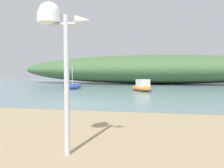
% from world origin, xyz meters
% --- Properties ---
extents(ground_plane, '(120.00, 120.00, 0.00)m').
position_xyz_m(ground_plane, '(0.00, 0.00, 0.00)').
color(ground_plane, gray).
extents(distant_hill, '(50.47, 12.59, 5.25)m').
position_xyz_m(distant_hill, '(4.29, 28.35, 2.63)').
color(distant_hill, '#476B3D').
rests_on(distant_hill, ground).
extents(mast_structure, '(1.21, 0.55, 3.43)m').
position_xyz_m(mast_structure, '(2.66, -9.23, 3.06)').
color(mast_structure, silver).
rests_on(mast_structure, beach_sand).
extents(sailboat_mid_channel, '(2.37, 2.51, 2.76)m').
position_xyz_m(sailboat_mid_channel, '(-5.19, 12.31, 0.34)').
color(sailboat_mid_channel, '#2D4C9E').
rests_on(sailboat_mid_channel, ground).
extents(motorboat_west_reach, '(3.16, 3.94, 1.31)m').
position_xyz_m(motorboat_west_reach, '(3.34, 11.27, 0.48)').
color(motorboat_west_reach, orange).
rests_on(motorboat_west_reach, ground).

